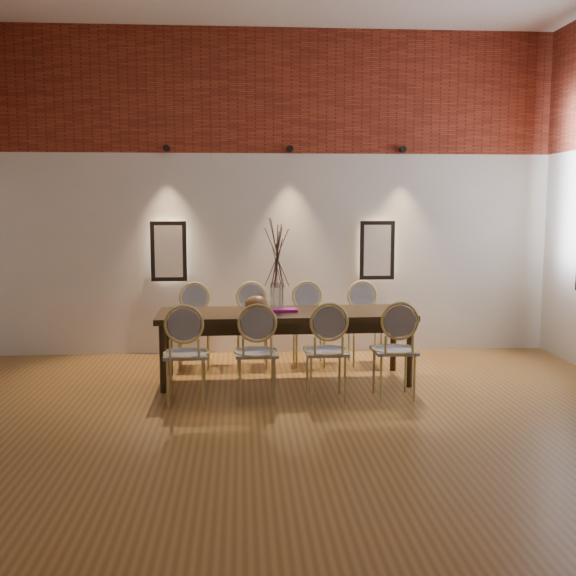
{
  "coord_description": "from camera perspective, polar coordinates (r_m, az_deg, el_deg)",
  "views": [
    {
      "loc": [
        -0.4,
        -4.94,
        1.87
      ],
      "look_at": [
        0.05,
        1.66,
        1.05
      ],
      "focal_mm": 42.0,
      "sensor_mm": 36.0,
      "label": 1
    }
  ],
  "objects": [
    {
      "name": "floor",
      "position": [
        5.3,
        0.68,
        -13.71
      ],
      "size": [
        7.0,
        7.0,
        0.02
      ],
      "primitive_type": "cube",
      "color": "olive",
      "rests_on": "ground"
    },
    {
      "name": "wall_back",
      "position": [
        8.5,
        -1.25,
        7.94
      ],
      "size": [
        7.0,
        0.1,
        4.0
      ],
      "primitive_type": "cube",
      "color": "silver",
      "rests_on": "ground"
    },
    {
      "name": "wall_front",
      "position": [
        1.45,
        12.41,
        12.02
      ],
      "size": [
        7.0,
        0.1,
        4.0
      ],
      "primitive_type": "cube",
      "color": "silver",
      "rests_on": "ground"
    },
    {
      "name": "brick_band_back",
      "position": [
        8.54,
        -1.25,
        16.36
      ],
      "size": [
        7.0,
        0.02,
        1.5
      ],
      "primitive_type": "cube",
      "color": "maroon",
      "rests_on": "ground"
    },
    {
      "name": "niche_left",
      "position": [
        8.46,
        -10.05,
        3.09
      ],
      "size": [
        0.36,
        0.06,
        0.66
      ],
      "primitive_type": "cube",
      "color": "#FFEAC6",
      "rests_on": "wall_back"
    },
    {
      "name": "niche_right",
      "position": [
        8.58,
        7.51,
        3.19
      ],
      "size": [
        0.36,
        0.06,
        0.66
      ],
      "primitive_type": "cube",
      "color": "#FFEAC6",
      "rests_on": "wall_back"
    },
    {
      "name": "spot_fixture_left",
      "position": [
        8.44,
        -10.25,
        11.57
      ],
      "size": [
        0.08,
        0.1,
        0.08
      ],
      "primitive_type": "cylinder",
      "rotation": [
        1.57,
        0.0,
        0.0
      ],
      "color": "black",
      "rests_on": "wall_back"
    },
    {
      "name": "spot_fixture_mid",
      "position": [
        8.41,
        0.17,
        11.7
      ],
      "size": [
        0.08,
        0.1,
        0.08
      ],
      "primitive_type": "cylinder",
      "rotation": [
        1.57,
        0.0,
        0.0
      ],
      "color": "black",
      "rests_on": "wall_back"
    },
    {
      "name": "spot_fixture_right",
      "position": [
        8.62,
        9.69,
        11.48
      ],
      "size": [
        0.08,
        0.1,
        0.08
      ],
      "primitive_type": "cylinder",
      "rotation": [
        1.57,
        0.0,
        0.0
      ],
      "color": "black",
      "rests_on": "wall_back"
    },
    {
      "name": "dining_table",
      "position": [
        7.18,
        -0.22,
        -4.96
      ],
      "size": [
        2.68,
        0.9,
        0.75
      ],
      "primitive_type": "cube",
      "rotation": [
        0.0,
        0.0,
        0.02
      ],
      "color": "#2F2010",
      "rests_on": "floor"
    },
    {
      "name": "chair_near_a",
      "position": [
        6.46,
        -8.63,
        -5.54
      ],
      "size": [
        0.45,
        0.45,
        0.94
      ],
      "primitive_type": null,
      "rotation": [
        0.0,
        0.0,
        0.02
      ],
      "color": "tan",
      "rests_on": "floor"
    },
    {
      "name": "chair_near_b",
      "position": [
        6.45,
        -2.68,
        -5.49
      ],
      "size": [
        0.45,
        0.45,
        0.94
      ],
      "primitive_type": null,
      "rotation": [
        0.0,
        0.0,
        0.02
      ],
      "color": "tan",
      "rests_on": "floor"
    },
    {
      "name": "chair_near_c",
      "position": [
        6.5,
        3.23,
        -5.38
      ],
      "size": [
        0.45,
        0.45,
        0.94
      ],
      "primitive_type": null,
      "rotation": [
        0.0,
        0.0,
        0.02
      ],
      "color": "tan",
      "rests_on": "floor"
    },
    {
      "name": "chair_near_d",
      "position": [
        6.63,
        8.97,
        -5.22
      ],
      "size": [
        0.45,
        0.45,
        0.94
      ],
      "primitive_type": null,
      "rotation": [
        0.0,
        0.0,
        0.02
      ],
      "color": "tan",
      "rests_on": "floor"
    },
    {
      "name": "chair_far_a",
      "position": [
        7.84,
        -7.96,
        -3.29
      ],
      "size": [
        0.45,
        0.45,
        0.94
      ],
      "primitive_type": null,
      "rotation": [
        0.0,
        0.0,
        3.16
      ],
      "color": "tan",
      "rests_on": "floor"
    },
    {
      "name": "chair_far_b",
      "position": [
        7.84,
        -3.08,
        -3.24
      ],
      "size": [
        0.45,
        0.45,
        0.94
      ],
      "primitive_type": null,
      "rotation": [
        0.0,
        0.0,
        3.16
      ],
      "color": "tan",
      "rests_on": "floor"
    },
    {
      "name": "chair_far_c",
      "position": [
        7.88,
        1.78,
        -3.17
      ],
      "size": [
        0.45,
        0.45,
        0.94
      ],
      "primitive_type": null,
      "rotation": [
        0.0,
        0.0,
        3.16
      ],
      "color": "tan",
      "rests_on": "floor"
    },
    {
      "name": "chair_far_d",
      "position": [
        7.99,
        6.54,
        -3.08
      ],
      "size": [
        0.45,
        0.45,
        0.94
      ],
      "primitive_type": null,
      "rotation": [
        0.0,
        0.0,
        3.16
      ],
      "color": "tan",
      "rests_on": "floor"
    },
    {
      "name": "vase",
      "position": [
        7.08,
        -0.96,
        -0.82
      ],
      "size": [
        0.14,
        0.14,
        0.3
      ],
      "primitive_type": "cylinder",
      "color": "silver",
      "rests_on": "dining_table"
    },
    {
      "name": "dried_branches",
      "position": [
        7.03,
        -0.96,
        2.82
      ],
      "size": [
        0.5,
        0.5,
        0.7
      ],
      "primitive_type": null,
      "color": "#43342B",
      "rests_on": "vase"
    },
    {
      "name": "bowl",
      "position": [
        7.03,
        -2.69,
        -1.38
      ],
      "size": [
        0.24,
        0.24,
        0.18
      ],
      "primitive_type": "ellipsoid",
      "color": "brown",
      "rests_on": "dining_table"
    },
    {
      "name": "book",
      "position": [
        7.11,
        -0.29,
        -1.88
      ],
      "size": [
        0.26,
        0.18,
        0.03
      ],
      "primitive_type": "cube",
      "rotation": [
        0.0,
        0.0,
        0.02
      ],
      "color": "#9A118B",
      "rests_on": "dining_table"
    }
  ]
}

